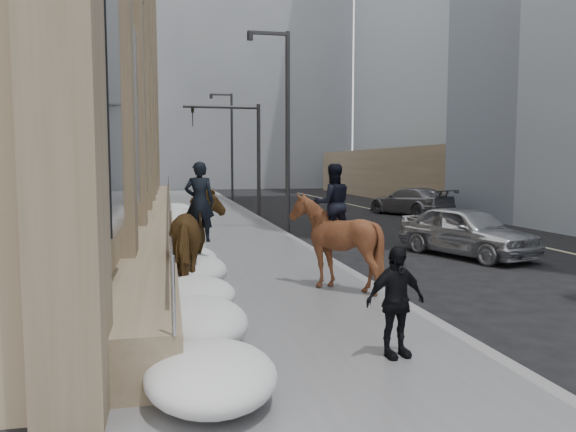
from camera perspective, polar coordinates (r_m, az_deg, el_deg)
The scene contains 16 objects.
ground at distance 8.84m, azimuth 0.53°, elevation -13.12°, with size 140.00×140.00×0.00m, color black.
sidewalk at distance 18.48m, azimuth -6.27°, elevation -3.24°, with size 5.00×80.00×0.12m, color #59595C.
curb at distance 18.92m, azimuth 1.66°, elevation -3.01°, with size 0.24×80.00×0.12m, color slate.
lane_line at distance 22.15m, azimuth 21.90°, elevation -2.32°, with size 0.15×70.00×0.01m, color #BFB78C.
limestone_building at distance 29.00m, azimuth -19.47°, elevation 17.16°, with size 6.10×44.00×18.00m.
bg_building_mid at distance 69.34m, azimuth -7.33°, elevation 14.56°, with size 30.00×12.00×28.00m, color slate.
bg_building_far at distance 80.62m, azimuth -15.24°, elevation 10.25°, with size 24.00×12.00×20.00m, color gray.
streetlight_mid at distance 22.72m, azimuth -0.44°, elevation 9.81°, with size 1.71×0.24×8.00m.
streetlight_far at distance 42.47m, azimuth -5.94°, elevation 7.69°, with size 1.71×0.24×8.00m.
traffic_signal at distance 30.46m, azimuth -4.74°, elevation 7.56°, with size 4.10×0.22×6.00m.
snow_bank at distance 16.46m, azimuth -10.54°, elevation -2.90°, with size 1.70×18.10×0.76m.
mounted_horse_left at distance 12.10m, azimuth -9.05°, elevation -2.12°, with size 1.40×2.64×2.73m.
mounted_horse_right at distance 12.05m, azimuth 4.72°, elevation -2.09°, with size 1.69×1.89×2.68m.
pedestrian at distance 7.98m, azimuth 10.86°, elevation -8.53°, with size 0.91×0.38×1.56m, color black.
car_silver at distance 17.82m, azimuth 17.70°, elevation -1.46°, with size 1.82×4.53×1.54m, color #B4B6BC.
car_grey at distance 31.41m, azimuth 12.34°, elevation 1.47°, with size 2.12×5.23×1.52m, color slate.
Camera 1 is at (-1.83, -8.18, 2.79)m, focal length 35.00 mm.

